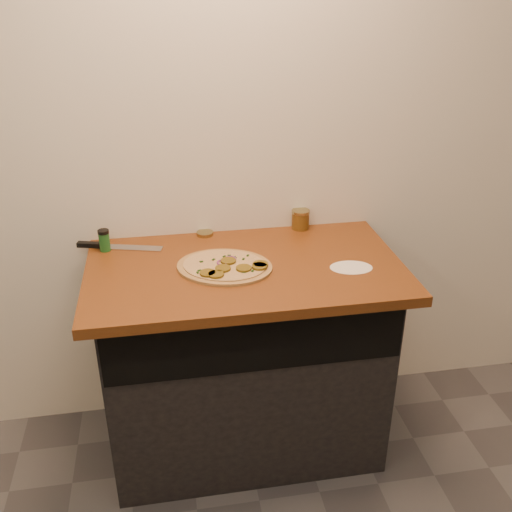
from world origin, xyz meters
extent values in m
cube|color=silver|center=(0.00, 1.75, 1.35)|extent=(4.00, 0.02, 2.70)
cube|color=black|center=(0.00, 1.45, 0.43)|extent=(1.10, 0.60, 0.86)
cube|color=brown|center=(0.00, 1.42, 0.88)|extent=(1.20, 0.70, 0.04)
cylinder|color=tan|center=(-0.08, 1.41, 0.91)|extent=(0.45, 0.45, 0.01)
cylinder|color=beige|center=(-0.08, 1.41, 0.91)|extent=(0.39, 0.39, 0.00)
cylinder|color=brown|center=(-0.06, 1.42, 0.92)|extent=(0.06, 0.06, 0.01)
cylinder|color=brown|center=(0.05, 1.36, 0.92)|extent=(0.06, 0.06, 0.01)
cylinder|color=brown|center=(-0.09, 1.37, 0.92)|extent=(0.06, 0.06, 0.01)
cylinder|color=brown|center=(0.05, 1.38, 0.92)|extent=(0.06, 0.06, 0.01)
cylinder|color=brown|center=(-0.12, 1.32, 0.92)|extent=(0.06, 0.06, 0.01)
cylinder|color=brown|center=(-0.01, 1.35, 0.92)|extent=(0.06, 0.06, 0.01)
cylinder|color=brown|center=(-0.15, 1.34, 0.92)|extent=(0.06, 0.06, 0.01)
torus|color=#7C2E76|center=(-0.08, 1.42, 0.92)|extent=(0.05, 0.05, 0.01)
torus|color=#7C2E76|center=(-0.05, 1.44, 0.92)|extent=(0.05, 0.05, 0.01)
cube|color=black|center=(-0.07, 1.47, 0.92)|extent=(0.01, 0.02, 0.00)
cube|color=black|center=(-0.02, 1.33, 0.92)|extent=(0.01, 0.01, 0.00)
cube|color=black|center=(0.00, 1.43, 0.92)|extent=(0.01, 0.02, 0.00)
cube|color=black|center=(0.02, 1.46, 0.92)|extent=(0.01, 0.02, 0.00)
cube|color=black|center=(-0.04, 1.44, 0.92)|extent=(0.01, 0.01, 0.00)
cube|color=black|center=(-0.12, 1.45, 0.92)|extent=(0.01, 0.02, 0.00)
cube|color=black|center=(-0.05, 1.47, 0.92)|extent=(0.01, 0.01, 0.00)
cube|color=black|center=(-0.03, 1.46, 0.92)|extent=(0.01, 0.01, 0.00)
cube|color=black|center=(0.02, 1.33, 0.92)|extent=(0.01, 0.02, 0.00)
cube|color=black|center=(-0.16, 1.44, 0.92)|extent=(0.01, 0.01, 0.00)
cube|color=black|center=(-0.18, 1.37, 0.92)|extent=(0.02, 0.01, 0.00)
cube|color=black|center=(-0.18, 1.36, 0.92)|extent=(0.01, 0.01, 0.00)
cube|color=#B7BAC1|center=(-0.42, 1.64, 0.90)|extent=(0.24, 0.11, 0.01)
cube|color=black|center=(-0.58, 1.68, 0.91)|extent=(0.13, 0.06, 0.02)
cylinder|color=#928655|center=(-0.12, 1.72, 0.91)|extent=(0.09, 0.09, 0.01)
cylinder|color=maroon|center=(0.29, 1.72, 0.94)|extent=(0.07, 0.07, 0.07)
cylinder|color=#928655|center=(0.29, 1.72, 0.98)|extent=(0.08, 0.08, 0.01)
cylinder|color=#1B5822|center=(-0.53, 1.64, 0.94)|extent=(0.04, 0.04, 0.08)
cylinder|color=black|center=(-0.53, 1.64, 0.98)|extent=(0.04, 0.04, 0.01)
cylinder|color=white|center=(0.39, 1.33, 0.90)|extent=(0.18, 0.18, 0.00)
camera|label=1|loc=(-0.29, -0.49, 1.90)|focal=40.00mm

